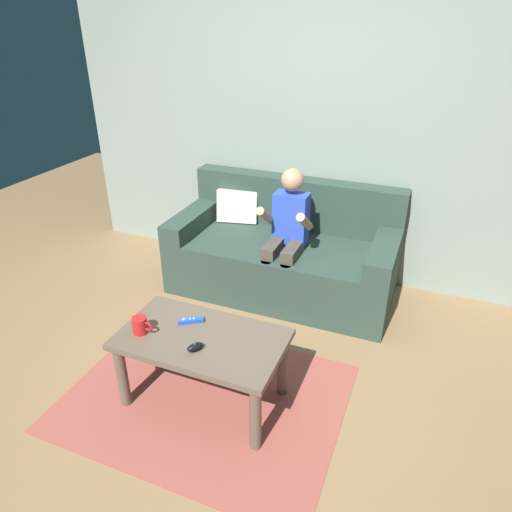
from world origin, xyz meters
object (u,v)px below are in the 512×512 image
at_px(coffee_mug, 140,325).
at_px(nunchuk_black, 195,347).
at_px(couch, 284,254).
at_px(person_seated_on_couch, 287,232).
at_px(coffee_table, 202,348).
at_px(game_remote_blue_near_edge, 191,321).

bearing_deg(coffee_mug, nunchuk_black, -3.44).
distance_m(couch, nunchuk_black, 1.45).
relative_size(person_seated_on_couch, nunchuk_black, 10.25).
height_order(coffee_table, game_remote_blue_near_edge, game_remote_blue_near_edge).
xyz_separation_m(person_seated_on_couch, coffee_table, (-0.09, -1.15, -0.22)).
height_order(couch, coffee_table, couch).
height_order(coffee_table, coffee_mug, coffee_mug).
xyz_separation_m(person_seated_on_couch, coffee_mug, (-0.40, -1.23, -0.09)).
distance_m(coffee_table, nunchuk_black, 0.15).
height_order(person_seated_on_couch, coffee_mug, person_seated_on_couch).
relative_size(coffee_table, game_remote_blue_near_edge, 6.48).
bearing_deg(coffee_mug, game_remote_blue_near_edge, 41.67).
relative_size(couch, coffee_table, 1.90).
relative_size(game_remote_blue_near_edge, coffee_mug, 1.16).
distance_m(couch, game_remote_blue_near_edge, 1.25).
bearing_deg(couch, game_remote_blue_near_edge, -95.80).
height_order(couch, nunchuk_black, couch).
relative_size(couch, coffee_mug, 14.31).
distance_m(coffee_table, game_remote_blue_near_edge, 0.17).
xyz_separation_m(couch, game_remote_blue_near_edge, (-0.13, -1.24, 0.16)).
bearing_deg(couch, person_seated_on_couch, -67.47).
xyz_separation_m(couch, person_seated_on_couch, (0.08, -0.18, 0.28)).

